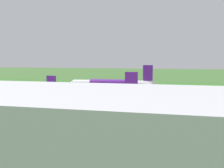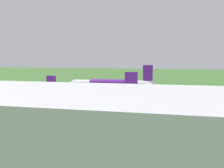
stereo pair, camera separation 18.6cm
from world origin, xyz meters
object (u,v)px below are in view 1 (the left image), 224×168
at_px(airliner_parked_near, 180,99).
at_px(service_car_followme, 2,93).
at_px(service_truck_fuel, 197,100).
at_px(no_stopping_sign, 109,84).
at_px(traffic_cone_orange, 101,85).
at_px(service_truck_baggage, 128,98).
at_px(airliner_main, 113,84).
at_px(airliner_parked_mid, 20,96).

height_order(airliner_parked_near, service_car_followme, airliner_parked_near).
bearing_deg(service_truck_fuel, no_stopping_sign, -48.59).
relative_size(airliner_parked_near, traffic_cone_orange, 88.78).
distance_m(service_truck_baggage, service_car_followme, 71.28).
xyz_separation_m(service_truck_fuel, traffic_cone_orange, (65.77, -66.91, -1.13)).
bearing_deg(service_car_followme, airliner_parked_near, 167.66).
distance_m(airliner_main, service_car_followme, 62.33).
xyz_separation_m(airliner_parked_near, airliner_parked_mid, (68.15, 3.67, -0.49)).
bearing_deg(service_truck_fuel, airliner_parked_near, 68.06).
bearing_deg(service_car_followme, traffic_cone_orange, -120.20).
xyz_separation_m(service_car_followme, no_stopping_sign, (-43.03, -62.80, 0.49)).
height_order(airliner_parked_near, airliner_parked_mid, airliner_parked_near).
bearing_deg(traffic_cone_orange, service_car_followme, 59.80).
bearing_deg(airliner_main, airliner_parked_near, 128.84).
bearing_deg(service_truck_fuel, service_truck_baggage, -1.14).
relative_size(airliner_parked_mid, no_stopping_sign, 19.28).
xyz_separation_m(service_truck_baggage, traffic_cone_orange, (34.75, -66.29, -1.13)).
distance_m(airliner_main, service_truck_fuel, 58.86).
height_order(service_truck_baggage, service_car_followme, service_truck_baggage).
xyz_separation_m(service_truck_baggage, service_truck_fuel, (-31.02, 0.62, 0.00)).
relative_size(airliner_parked_near, service_truck_baggage, 8.45).
relative_size(no_stopping_sign, traffic_cone_orange, 4.03).
relative_size(airliner_parked_near, no_stopping_sign, 22.04).
height_order(service_car_followme, service_truck_fuel, service_truck_fuel).
distance_m(service_truck_fuel, traffic_cone_orange, 93.83).
bearing_deg(service_truck_baggage, service_car_followme, -2.96).
xyz_separation_m(service_truck_fuel, no_stopping_sign, (59.18, -67.10, -0.07)).
distance_m(airliner_parked_near, traffic_cone_orange, 102.36).
height_order(airliner_main, service_truck_fuel, airliner_main).
bearing_deg(service_car_followme, airliner_main, -151.13).
height_order(airliner_main, service_truck_baggage, airliner_main).
xyz_separation_m(no_stopping_sign, traffic_cone_orange, (6.59, 0.20, -1.05)).
relative_size(service_car_followme, service_truck_fuel, 0.71).
distance_m(airliner_parked_near, service_truck_baggage, 29.92).
bearing_deg(airliner_main, service_car_followme, 28.87).
bearing_deg(airliner_parked_near, traffic_cone_orange, -54.72).
height_order(airliner_parked_mid, service_truck_baggage, airliner_parked_mid).
height_order(airliner_main, service_car_followme, airliner_main).
relative_size(airliner_main, service_car_followme, 12.32).
bearing_deg(airliner_parked_near, service_car_followme, -12.34).
distance_m(airliner_parked_near, airliner_parked_mid, 68.25).
bearing_deg(service_car_followme, service_truck_baggage, 177.04).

